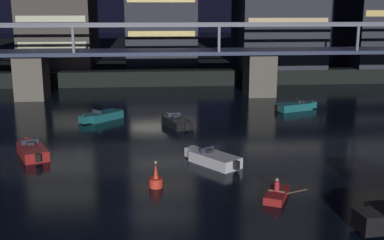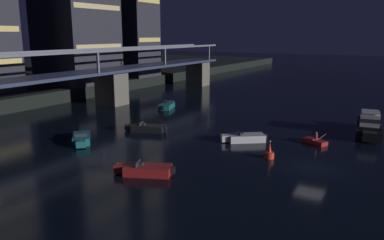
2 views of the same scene
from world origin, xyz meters
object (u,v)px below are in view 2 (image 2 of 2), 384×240
Objects in this scene: speedboat_near_right at (81,139)px; channel_buoy at (269,154)px; river_bridge at (37,90)px; cabin_cruiser_near_left at (369,125)px; speedboat_near_center at (167,106)px; speedboat_mid_right at (146,128)px; speedboat_mid_left at (145,170)px; dinghy_with_paddler at (315,141)px; speedboat_mid_center at (245,138)px.

channel_buoy is at bearing -75.09° from speedboat_near_right.
cabin_cruiser_near_left is at bearing -68.85° from river_bridge.
speedboat_near_right is at bearing -171.61° from speedboat_near_center.
cabin_cruiser_near_left is 1.82× the size of speedboat_mid_right.
river_bridge is at bearing 99.64° from speedboat_mid_right.
speedboat_mid_right is (-12.65, 23.58, -0.64)m from cabin_cruiser_near_left.
channel_buoy is at bearing -125.14° from speedboat_near_center.
cabin_cruiser_near_left reaches higher than speedboat_mid_left.
speedboat_near_center is (1.18, 29.95, -0.64)m from cabin_cruiser_near_left.
dinghy_with_paddler is at bearing -19.65° from channel_buoy.
river_bridge is 18.33× the size of speedboat_near_center.
speedboat_near_right is 1.56× the size of dinghy_with_paddler.
speedboat_near_center is 1.02× the size of speedboat_mid_left.
channel_buoy is 0.62× the size of dinghy_with_paddler.
speedboat_near_center is at bearing -30.80° from river_bridge.
cabin_cruiser_near_left is 28.54m from speedboat_mid_left.
speedboat_mid_right is at bearing -23.22° from speedboat_near_right.
speedboat_mid_left is (-9.04, -25.12, -3.86)m from river_bridge.
dinghy_with_paddler is (-7.63, 4.50, -0.77)m from cabin_cruiser_near_left.
dinghy_with_paddler is (7.78, -35.33, -4.00)m from river_bridge.
cabin_cruiser_near_left is at bearing -31.03° from speedboat_mid_left.
speedboat_near_right is at bearing 104.91° from channel_buoy.
speedboat_mid_right is 2.91× the size of channel_buoy.
speedboat_mid_left is at bearing 148.75° from dinghy_with_paddler.
speedboat_near_right is (-21.33, -3.14, 0.00)m from speedboat_near_center.
cabin_cruiser_near_left reaches higher than speedboat_mid_right.
channel_buoy reaches higher than speedboat_mid_left.
speedboat_mid_center is at bearing -13.17° from speedboat_mid_left.
speedboat_mid_right is at bearing -80.36° from river_bridge.
river_bridge is 18.33× the size of speedboat_mid_right.
speedboat_mid_right is (2.76, -16.25, -3.86)m from river_bridge.
cabin_cruiser_near_left is (15.41, -39.83, -3.23)m from river_bridge.
speedboat_mid_center is at bearing 132.81° from cabin_cruiser_near_left.
speedboat_mid_center is 0.92× the size of speedboat_mid_right.
speedboat_near_center is 1.09× the size of speedboat_mid_center.
channel_buoy reaches higher than speedboat_near_right.
speedboat_mid_left is at bearing 148.97° from cabin_cruiser_near_left.
speedboat_mid_right is at bearing 36.94° from speedboat_mid_left.
dinghy_with_paddler is at bearing -75.26° from speedboat_mid_right.
speedboat_mid_right is at bearing 104.74° from dinghy_with_paddler.
river_bridge is 21.36× the size of speedboat_near_right.
speedboat_near_right is 20.39m from channel_buoy.
speedboat_near_center is 21.56m from speedboat_near_right.
speedboat_mid_center and speedboat_mid_right have the same top height.
speedboat_near_center is at bearing 87.75° from cabin_cruiser_near_left.
cabin_cruiser_near_left is at bearing -25.47° from channel_buoy.
speedboat_mid_center is 2.66× the size of channel_buoy.
speedboat_mid_right is at bearing 82.19° from channel_buoy.
river_bridge is 10.06× the size of cabin_cruiser_near_left.
cabin_cruiser_near_left is at bearing -61.80° from speedboat_mid_right.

